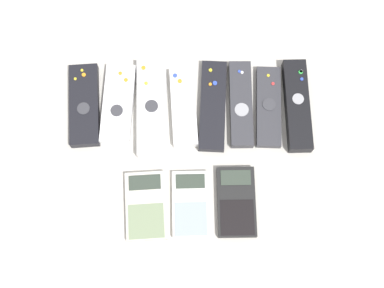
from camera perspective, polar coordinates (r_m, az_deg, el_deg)
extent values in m
plane|color=beige|center=(1.04, 0.03, -1.96)|extent=(3.00, 3.00, 0.00)
cube|color=black|center=(1.09, -11.18, 4.09)|extent=(0.07, 0.17, 0.02)
cylinder|color=#38383D|center=(1.07, -11.28, 3.75)|extent=(0.02, 0.02, 0.00)
cylinder|color=yellow|center=(1.10, -11.43, 7.71)|extent=(0.01, 0.01, 0.00)
cylinder|color=orange|center=(1.10, -11.25, 7.26)|extent=(0.01, 0.01, 0.00)
cylinder|color=yellow|center=(1.10, -12.12, 6.82)|extent=(0.01, 0.01, 0.00)
cube|color=white|center=(1.08, -7.65, 4.23)|extent=(0.07, 0.17, 0.02)
cylinder|color=#38383D|center=(1.06, -7.80, 3.57)|extent=(0.02, 0.02, 0.00)
cylinder|color=orange|center=(1.09, -7.43, 7.49)|extent=(0.01, 0.01, 0.00)
cylinder|color=silver|center=(1.09, -8.29, 7.11)|extent=(0.01, 0.01, 0.00)
cylinder|color=orange|center=(1.08, -6.83, 6.80)|extent=(0.01, 0.01, 0.00)
cube|color=white|center=(1.06, -4.05, 3.87)|extent=(0.06, 0.20, 0.03)
cylinder|color=#38383D|center=(1.05, -4.10, 4.07)|extent=(0.03, 0.03, 0.00)
cylinder|color=silver|center=(1.08, -4.18, 7.56)|extent=(0.01, 0.01, 0.00)
cylinder|color=yellow|center=(1.07, -4.69, 6.48)|extent=(0.01, 0.01, 0.00)
cylinder|color=orange|center=(1.08, -4.97, 8.11)|extent=(0.01, 0.01, 0.00)
cylinder|color=silver|center=(1.07, -3.87, 7.45)|extent=(0.01, 0.01, 0.00)
cube|color=white|center=(1.06, -0.67, 3.93)|extent=(0.06, 0.16, 0.02)
cylinder|color=silver|center=(1.05, -0.66, 3.89)|extent=(0.03, 0.03, 0.00)
cylinder|color=blue|center=(1.08, -1.59, 7.31)|extent=(0.01, 0.01, 0.00)
cylinder|color=orange|center=(1.07, -1.08, 6.73)|extent=(0.01, 0.01, 0.00)
cube|color=black|center=(1.07, 2.46, 4.11)|extent=(0.06, 0.19, 0.02)
cylinder|color=orange|center=(1.07, 2.19, 6.40)|extent=(0.01, 0.01, 0.00)
cylinder|color=yellow|center=(1.09, 2.22, 7.88)|extent=(0.01, 0.01, 0.00)
cylinder|color=blue|center=(1.08, 2.69, 6.51)|extent=(0.01, 0.01, 0.00)
cube|color=#333338|center=(1.07, 5.47, 4.27)|extent=(0.05, 0.18, 0.02)
cylinder|color=#99999E|center=(1.06, 5.55, 3.67)|extent=(0.03, 0.03, 0.00)
cylinder|color=silver|center=(1.09, 5.59, 7.61)|extent=(0.01, 0.01, 0.00)
cylinder|color=blue|center=(1.09, 5.30, 7.72)|extent=(0.01, 0.01, 0.00)
cube|color=#333338|center=(1.08, 8.39, 3.95)|extent=(0.06, 0.17, 0.02)
cylinder|color=#38383D|center=(1.07, 8.46, 4.21)|extent=(0.03, 0.03, 0.00)
cylinder|color=red|center=(1.09, 8.86, 6.38)|extent=(0.01, 0.01, 0.00)
cylinder|color=yellow|center=(1.09, 8.36, 7.25)|extent=(0.01, 0.01, 0.00)
cube|color=black|center=(1.08, 11.37, 4.05)|extent=(0.05, 0.19, 0.03)
cylinder|color=#99999E|center=(1.07, 11.48, 4.74)|extent=(0.02, 0.02, 0.00)
cylinder|color=silver|center=(1.10, 11.78, 7.61)|extent=(0.01, 0.01, 0.00)
cylinder|color=blue|center=(1.09, 11.86, 6.80)|extent=(0.01, 0.01, 0.00)
cylinder|color=green|center=(1.10, 11.74, 7.53)|extent=(0.01, 0.01, 0.00)
cube|color=beige|center=(1.02, -4.69, -6.61)|extent=(0.08, 0.13, 0.01)
cube|color=#333D33|center=(1.02, -4.82, -4.09)|extent=(0.06, 0.03, 0.00)
cube|color=gray|center=(1.01, -4.66, -8.20)|extent=(0.07, 0.07, 0.00)
cube|color=silver|center=(1.02, 0.21, -6.44)|extent=(0.07, 0.13, 0.01)
cube|color=#333D33|center=(1.02, 0.16, -3.99)|extent=(0.06, 0.03, 0.00)
cube|color=#95A3AF|center=(1.00, 0.25, -7.99)|extent=(0.06, 0.06, 0.00)
cube|color=black|center=(1.02, 4.99, -6.18)|extent=(0.07, 0.13, 0.02)
cube|color=#333D33|center=(1.02, 4.93, -3.58)|extent=(0.06, 0.03, 0.00)
cube|color=black|center=(1.01, 5.10, -7.80)|extent=(0.06, 0.07, 0.00)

